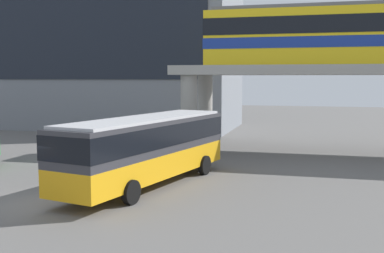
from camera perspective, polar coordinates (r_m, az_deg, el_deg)
The scene contains 3 objects.
ground_plane at distance 28.76m, azimuth -6.55°, elevation -4.19°, with size 120.00×120.00×0.00m, color #605E5B.
station_building at distance 49.32m, azimuth -9.18°, elevation 10.55°, with size 24.20×12.12×18.16m.
bus_main at distance 21.95m, azimuth -5.47°, elevation -2.07°, with size 5.03×11.33×3.22m.
Camera 1 is at (10.16, -16.44, 5.02)m, focal length 44.01 mm.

